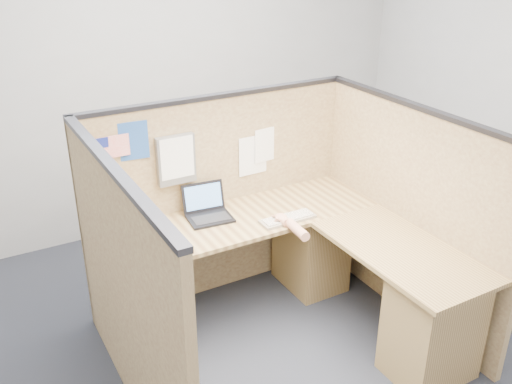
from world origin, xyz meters
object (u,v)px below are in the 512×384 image
laptop (206,209)px  keyboard (288,219)px  l_desk (293,279)px  mouse (281,220)px

laptop → keyboard: bearing=-29.7°
keyboard → l_desk: bearing=-109.8°
keyboard → mouse: (-0.06, -0.01, 0.01)m
laptop → mouse: (0.40, -0.34, -0.03)m
l_desk → laptop: bearing=126.3°
l_desk → laptop: (-0.39, 0.53, 0.39)m
laptop → mouse: laptop is taller
laptop → keyboard: 0.57m
laptop → l_desk: bearing=-47.9°
l_desk → keyboard: 0.41m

